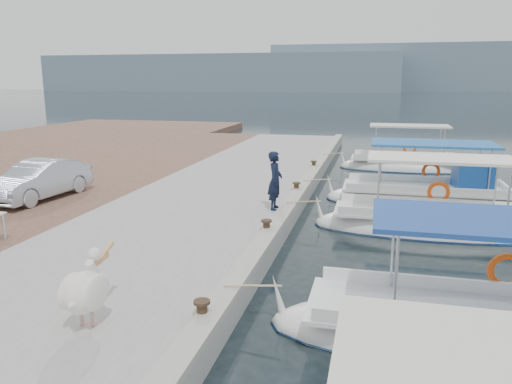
{
  "coord_description": "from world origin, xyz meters",
  "views": [
    {
      "loc": [
        2.3,
        -10.7,
        4.38
      ],
      "look_at": [
        -1.0,
        3.04,
        1.2
      ],
      "focal_mm": 35.0,
      "sensor_mm": 36.0,
      "label": 1
    }
  ],
  "objects_px": {
    "fishing_caique_d": "(427,199)",
    "fishing_caique_c": "(429,228)",
    "pelican": "(86,290)",
    "parked_car": "(39,180)",
    "fishing_caique_b": "(497,342)",
    "fisherman": "(275,181)",
    "fishing_caique_e": "(404,167)"
  },
  "relations": [
    {
      "from": "fishing_caique_e",
      "to": "fisherman",
      "type": "distance_m",
      "value": 11.92
    },
    {
      "from": "fishing_caique_c",
      "to": "parked_car",
      "type": "xyz_separation_m",
      "value": [
        -12.49,
        -0.82,
        1.01
      ]
    },
    {
      "from": "pelican",
      "to": "fishing_caique_c",
      "type": "bearing_deg",
      "value": 54.05
    },
    {
      "from": "fishing_caique_d",
      "to": "pelican",
      "type": "distance_m",
      "value": 13.52
    },
    {
      "from": "pelican",
      "to": "parked_car",
      "type": "relative_size",
      "value": 0.39
    },
    {
      "from": "fishing_caique_b",
      "to": "fishing_caique_d",
      "type": "height_order",
      "value": "same"
    },
    {
      "from": "parked_car",
      "to": "fishing_caique_d",
      "type": "bearing_deg",
      "value": 24.69
    },
    {
      "from": "fishing_caique_b",
      "to": "fishing_caique_e",
      "type": "relative_size",
      "value": 1.23
    },
    {
      "from": "parked_car",
      "to": "pelican",
      "type": "bearing_deg",
      "value": -43.92
    },
    {
      "from": "fishing_caique_b",
      "to": "fisherman",
      "type": "distance_m",
      "value": 8.16
    },
    {
      "from": "fishing_caique_b",
      "to": "fisherman",
      "type": "bearing_deg",
      "value": 128.77
    },
    {
      "from": "fishing_caique_c",
      "to": "fisherman",
      "type": "bearing_deg",
      "value": -175.54
    },
    {
      "from": "fishing_caique_d",
      "to": "pelican",
      "type": "height_order",
      "value": "fishing_caique_d"
    },
    {
      "from": "fishing_caique_b",
      "to": "pelican",
      "type": "height_order",
      "value": "fishing_caique_b"
    },
    {
      "from": "fishing_caique_d",
      "to": "fishing_caique_c",
      "type": "bearing_deg",
      "value": -93.81
    },
    {
      "from": "fishing_caique_d",
      "to": "pelican",
      "type": "relative_size",
      "value": 4.61
    },
    {
      "from": "fishing_caique_e",
      "to": "pelican",
      "type": "relative_size",
      "value": 4.12
    },
    {
      "from": "fishing_caique_c",
      "to": "fishing_caique_e",
      "type": "xyz_separation_m",
      "value": [
        -0.25,
        10.68,
        0.0
      ]
    },
    {
      "from": "fishing_caique_c",
      "to": "pelican",
      "type": "bearing_deg",
      "value": -125.95
    },
    {
      "from": "parked_car",
      "to": "fishing_caique_c",
      "type": "bearing_deg",
      "value": 9.36
    },
    {
      "from": "fishing_caique_e",
      "to": "parked_car",
      "type": "distance_m",
      "value": 16.82
    },
    {
      "from": "fishing_caique_c",
      "to": "fishing_caique_e",
      "type": "bearing_deg",
      "value": 91.32
    },
    {
      "from": "fishing_caique_d",
      "to": "pelican",
      "type": "xyz_separation_m",
      "value": [
        -6.3,
        -11.93,
        0.92
      ]
    },
    {
      "from": "pelican",
      "to": "parked_car",
      "type": "distance_m",
      "value": 9.9
    },
    {
      "from": "fishing_caique_d",
      "to": "fisherman",
      "type": "relative_size",
      "value": 3.95
    },
    {
      "from": "fishing_caique_b",
      "to": "pelican",
      "type": "distance_m",
      "value": 6.81
    },
    {
      "from": "fishing_caique_b",
      "to": "pelican",
      "type": "xyz_separation_m",
      "value": [
        -6.52,
        -1.71,
        0.99
      ]
    },
    {
      "from": "fishing_caique_b",
      "to": "fishing_caique_d",
      "type": "xyz_separation_m",
      "value": [
        -0.23,
        10.23,
        0.07
      ]
    },
    {
      "from": "fishing_caique_c",
      "to": "pelican",
      "type": "height_order",
      "value": "fishing_caique_c"
    },
    {
      "from": "fishing_caique_b",
      "to": "pelican",
      "type": "relative_size",
      "value": 5.05
    },
    {
      "from": "fisherman",
      "to": "parked_car",
      "type": "bearing_deg",
      "value": 93.04
    },
    {
      "from": "fishing_caique_d",
      "to": "parked_car",
      "type": "bearing_deg",
      "value": -160.94
    }
  ]
}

